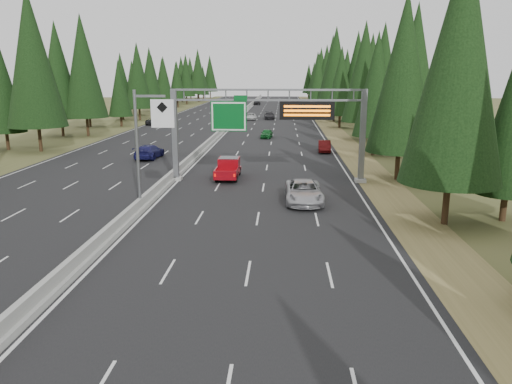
{
  "coord_description": "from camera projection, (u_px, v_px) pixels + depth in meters",
  "views": [
    {
      "loc": [
        9.52,
        -7.02,
        8.99
      ],
      "look_at": [
        8.07,
        20.0,
        2.63
      ],
      "focal_mm": 35.0,
      "sensor_mm": 36.0,
      "label": 1
    }
  ],
  "objects": [
    {
      "name": "car_ahead_dkgrey",
      "position": [
        269.0,
        116.0,
        102.94
      ],
      "size": [
        2.31,
        5.16,
        1.47
      ],
      "primitive_type": "imported",
      "rotation": [
        0.0,
        0.0,
        0.05
      ],
      "color": "black",
      "rests_on": "road"
    },
    {
      "name": "car_ahead_dkred",
      "position": [
        324.0,
        146.0,
        59.13
      ],
      "size": [
        1.65,
        4.16,
        1.35
      ],
      "primitive_type": "imported",
      "rotation": [
        0.0,
        0.0,
        -0.05
      ],
      "color": "#510B0C",
      "rests_on": "road"
    },
    {
      "name": "car_ahead_white",
      "position": [
        251.0,
        116.0,
        101.9
      ],
      "size": [
        2.67,
        5.04,
        1.35
      ],
      "primitive_type": "imported",
      "rotation": [
        0.0,
        0.0,
        0.09
      ],
      "color": "silver",
      "rests_on": "road"
    },
    {
      "name": "shoulder_right",
      "position": [
        331.0,
        128.0,
        86.21
      ],
      "size": [
        3.6,
        260.0,
        0.06
      ],
      "primitive_type": "cube",
      "color": "olive",
      "rests_on": "ground"
    },
    {
      "name": "tree_row_right",
      "position": [
        360.0,
        73.0,
        81.64
      ],
      "size": [
        11.29,
        243.82,
        18.73
      ],
      "color": "black",
      "rests_on": "ground"
    },
    {
      "name": "shoulder_left",
      "position": [
        128.0,
        127.0,
        88.06
      ],
      "size": [
        3.6,
        260.0,
        0.06
      ],
      "primitive_type": "cube",
      "color": "#464C23",
      "rests_on": "ground"
    },
    {
      "name": "sign_gantry",
      "position": [
        276.0,
        121.0,
        41.62
      ],
      "size": [
        16.75,
        0.98,
        7.8
      ],
      "color": "slate",
      "rests_on": "road"
    },
    {
      "name": "car_onc_blue",
      "position": [
        149.0,
        152.0,
        54.45
      ],
      "size": [
        2.51,
        5.4,
        1.53
      ],
      "primitive_type": "imported",
      "rotation": [
        0.0,
        0.0,
        3.07
      ],
      "color": "#171752",
      "rests_on": "road"
    },
    {
      "name": "red_pickup",
      "position": [
        229.0,
        167.0,
        44.27
      ],
      "size": [
        1.9,
        5.32,
        1.73
      ],
      "color": "black",
      "rests_on": "road"
    },
    {
      "name": "tree_row_left",
      "position": [
        75.0,
        75.0,
        75.04
      ],
      "size": [
        11.81,
        244.31,
        18.88
      ],
      "color": "black",
      "rests_on": "ground"
    },
    {
      "name": "car_ahead_far",
      "position": [
        257.0,
        102.0,
        153.82
      ],
      "size": [
        1.98,
        4.81,
        1.63
      ],
      "primitive_type": "imported",
      "rotation": [
        0.0,
        0.0,
        -0.01
      ],
      "color": "black",
      "rests_on": "road"
    },
    {
      "name": "car_onc_far",
      "position": [
        154.0,
        121.0,
        91.7
      ],
      "size": [
        2.4,
        4.71,
        1.27
      ],
      "primitive_type": "imported",
      "rotation": [
        0.0,
        0.0,
        3.08
      ],
      "color": "black",
      "rests_on": "road"
    },
    {
      "name": "hov_sign_pole",
      "position": [
        146.0,
        142.0,
        32.53
      ],
      "size": [
        2.8,
        0.5,
        8.0
      ],
      "color": "slate",
      "rests_on": "road"
    },
    {
      "name": "road",
      "position": [
        228.0,
        128.0,
        87.13
      ],
      "size": [
        32.0,
        260.0,
        0.08
      ],
      "primitive_type": "cube",
      "color": "black",
      "rests_on": "ground"
    },
    {
      "name": "car_ahead_green",
      "position": [
        267.0,
        134.0,
        72.33
      ],
      "size": [
        1.85,
        3.86,
        1.27
      ],
      "primitive_type": "imported",
      "rotation": [
        0.0,
        0.0,
        -0.1
      ],
      "color": "#166226",
      "rests_on": "road"
    },
    {
      "name": "median_barrier",
      "position": [
        228.0,
        125.0,
        87.05
      ],
      "size": [
        0.7,
        260.0,
        0.85
      ],
      "color": "gray",
      "rests_on": "road"
    },
    {
      "name": "car_onc_white",
      "position": [
        217.0,
        125.0,
        84.11
      ],
      "size": [
        1.62,
        3.8,
        1.28
      ],
      "primitive_type": "imported",
      "rotation": [
        0.0,
        0.0,
        3.17
      ],
      "color": "silver",
      "rests_on": "road"
    },
    {
      "name": "silver_minivan",
      "position": [
        304.0,
        192.0,
        35.59
      ],
      "size": [
        2.72,
        5.68,
        1.56
      ],
      "primitive_type": "imported",
      "rotation": [
        0.0,
        0.0,
        0.02
      ],
      "color": "#A4A3A8",
      "rests_on": "road"
    }
  ]
}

